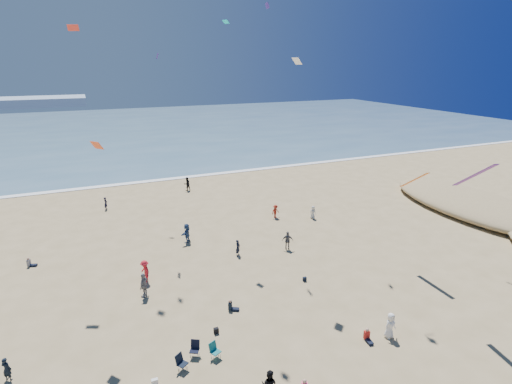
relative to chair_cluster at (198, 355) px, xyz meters
name	(u,v)px	position (x,y,z in m)	size (l,w,h in m)	color
ocean	(114,130)	(2.28, 88.45, -0.47)	(220.00, 100.00, 0.06)	#476B84
surf_line	(142,182)	(2.28, 38.45, -0.46)	(220.00, 1.20, 0.08)	white
standing_flyers	(240,264)	(5.85, 8.51, 0.36)	(28.21, 48.88, 1.90)	black
seated_group	(234,344)	(2.28, 0.08, -0.08)	(21.18, 31.29, 0.84)	white
chair_cluster	(198,355)	(0.00, 0.00, 0.00)	(2.82, 1.63, 1.00)	black
white_tote	(155,382)	(-2.60, -0.82, -0.30)	(0.35, 0.20, 0.40)	white
black_backpack	(216,331)	(1.76, 2.02, -0.31)	(0.30, 0.22, 0.38)	black
navy_bag	(305,279)	(10.16, 5.38, -0.33)	(0.28, 0.18, 0.34)	black
kites_aloft	(335,83)	(11.34, 4.47, 14.68)	(46.14, 47.03, 25.70)	silver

